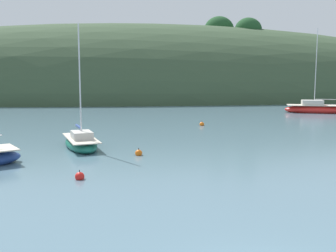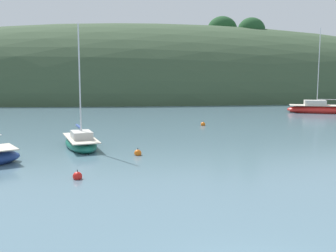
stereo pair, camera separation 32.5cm
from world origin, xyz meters
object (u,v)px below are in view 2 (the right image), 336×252
at_px(sailboat_red_portside, 320,109).
at_px(sailboat_blue_center, 81,142).
at_px(mooring_buoy_outer, 77,176).
at_px(mooring_buoy_channel, 203,124).
at_px(mooring_buoy_inner, 138,153).

bearing_deg(sailboat_red_portside, sailboat_blue_center, -141.68).
relative_size(sailboat_blue_center, mooring_buoy_outer, 15.24).
relative_size(mooring_buoy_outer, mooring_buoy_channel, 1.00).
relative_size(sailboat_blue_center, mooring_buoy_channel, 15.24).
bearing_deg(mooring_buoy_outer, mooring_buoy_inner, 60.73).
xyz_separation_m(mooring_buoy_outer, mooring_buoy_channel, (9.44, 18.62, 0.00)).
relative_size(sailboat_red_portside, mooring_buoy_inner, 19.93).
relative_size(mooring_buoy_inner, mooring_buoy_outer, 1.00).
bearing_deg(sailboat_blue_center, sailboat_red_portside, 38.32).
xyz_separation_m(sailboat_blue_center, mooring_buoy_outer, (0.76, -8.14, -0.24)).
xyz_separation_m(sailboat_red_portside, mooring_buoy_inner, (-23.47, -24.38, -0.35)).
bearing_deg(mooring_buoy_inner, mooring_buoy_channel, 64.08).
height_order(sailboat_blue_center, sailboat_red_portside, sailboat_red_portside).
distance_m(mooring_buoy_inner, mooring_buoy_outer, 6.01).
bearing_deg(mooring_buoy_channel, mooring_buoy_inner, -115.92).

